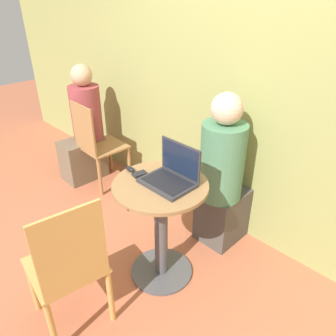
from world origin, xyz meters
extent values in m
plane|color=#B26042|center=(0.00, 0.00, 0.00)|extent=(12.00, 12.00, 0.00)
cube|color=#939956|center=(0.00, 0.83, 1.30)|extent=(7.00, 0.05, 2.60)
cylinder|color=#4C4C51|center=(0.00, 0.00, 0.01)|extent=(0.45, 0.45, 0.02)
cylinder|color=#4C4C51|center=(0.00, 0.00, 0.38)|extent=(0.09, 0.09, 0.72)
cylinder|color=olive|center=(0.00, 0.00, 0.75)|extent=(0.61, 0.61, 0.02)
cube|color=#2D2D33|center=(0.03, 0.02, 0.78)|extent=(0.32, 0.24, 0.02)
cube|color=black|center=(0.03, 0.02, 0.79)|extent=(0.28, 0.19, 0.00)
cube|color=#2D2D33|center=(0.03, 0.14, 0.90)|extent=(0.32, 0.01, 0.22)
cube|color=#141E33|center=(0.03, 0.14, 0.90)|extent=(0.30, 0.00, 0.20)
cube|color=black|center=(-0.17, -0.02, 0.77)|extent=(0.07, 0.10, 0.02)
ellipsoid|color=black|center=(-0.26, -0.03, 0.78)|extent=(0.07, 0.04, 0.03)
cylinder|color=tan|center=(-0.29, -0.44, 0.21)|extent=(0.04, 0.04, 0.42)
cylinder|color=tan|center=(-0.34, -0.79, 0.21)|extent=(0.04, 0.04, 0.42)
cylinder|color=tan|center=(0.07, -0.49, 0.21)|extent=(0.04, 0.04, 0.42)
cylinder|color=tan|center=(0.01, -0.84, 0.21)|extent=(0.04, 0.04, 0.42)
cube|color=tan|center=(-0.14, -0.64, 0.43)|extent=(0.45, 0.45, 0.02)
cube|color=tan|center=(0.05, -0.67, 0.68)|extent=(0.07, 0.37, 0.49)
cube|color=#4C4742|center=(0.06, 0.67, 0.22)|extent=(0.31, 0.45, 0.44)
cylinder|color=#4C7F5B|center=(0.06, 0.56, 0.73)|extent=(0.32, 0.32, 0.58)
sphere|color=beige|center=(0.06, 0.56, 1.13)|extent=(0.22, 0.22, 0.22)
cylinder|color=#9E7042|center=(-1.14, 0.63, 0.20)|extent=(0.04, 0.04, 0.41)
cylinder|color=#9E7042|center=(-1.49, 0.64, 0.20)|extent=(0.04, 0.04, 0.41)
cylinder|color=#9E7042|center=(-1.15, 0.27, 0.20)|extent=(0.04, 0.04, 0.41)
cylinder|color=#9E7042|center=(-1.51, 0.29, 0.20)|extent=(0.04, 0.04, 0.41)
cube|color=#9E7042|center=(-1.32, 0.46, 0.42)|extent=(0.42, 0.42, 0.02)
cube|color=#9E7042|center=(-1.33, 0.27, 0.66)|extent=(0.37, 0.03, 0.47)
cube|color=brown|center=(-1.58, 0.35, 0.22)|extent=(0.31, 0.44, 0.43)
cylinder|color=#993D42|center=(-1.57, 0.46, 0.71)|extent=(0.31, 0.31, 0.55)
sphere|color=tan|center=(-1.57, 0.46, 1.09)|extent=(0.21, 0.21, 0.21)
camera|label=1|loc=(1.26, -1.19, 1.86)|focal=35.00mm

